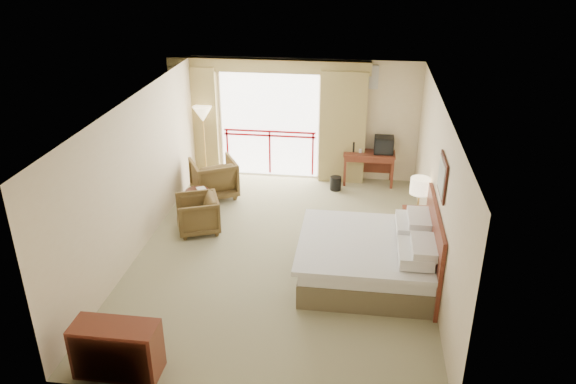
# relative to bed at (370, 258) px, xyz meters

# --- Properties ---
(floor) EXTENTS (7.00, 7.00, 0.00)m
(floor) POSITION_rel_bed_xyz_m (-1.50, 0.60, -0.38)
(floor) COLOR gray
(floor) RESTS_ON ground
(ceiling) EXTENTS (7.00, 7.00, 0.00)m
(ceiling) POSITION_rel_bed_xyz_m (-1.50, 0.60, 2.32)
(ceiling) COLOR white
(ceiling) RESTS_ON wall_back
(wall_back) EXTENTS (5.00, 0.00, 5.00)m
(wall_back) POSITION_rel_bed_xyz_m (-1.50, 4.10, 0.97)
(wall_back) COLOR beige
(wall_back) RESTS_ON ground
(wall_front) EXTENTS (5.00, 0.00, 5.00)m
(wall_front) POSITION_rel_bed_xyz_m (-1.50, -2.90, 0.97)
(wall_front) COLOR beige
(wall_front) RESTS_ON ground
(wall_left) EXTENTS (0.00, 7.00, 7.00)m
(wall_left) POSITION_rel_bed_xyz_m (-4.00, 0.60, 0.97)
(wall_left) COLOR beige
(wall_left) RESTS_ON ground
(wall_right) EXTENTS (0.00, 7.00, 7.00)m
(wall_right) POSITION_rel_bed_xyz_m (1.00, 0.60, 0.97)
(wall_right) COLOR beige
(wall_right) RESTS_ON ground
(balcony_door) EXTENTS (2.40, 0.00, 2.40)m
(balcony_door) POSITION_rel_bed_xyz_m (-2.30, 4.08, 0.82)
(balcony_door) COLOR white
(balcony_door) RESTS_ON wall_back
(balcony_railing) EXTENTS (2.09, 0.03, 1.02)m
(balcony_railing) POSITION_rel_bed_xyz_m (-2.30, 4.06, 0.44)
(balcony_railing) COLOR #A20D17
(balcony_railing) RESTS_ON wall_back
(curtain_left) EXTENTS (1.00, 0.26, 2.50)m
(curtain_left) POSITION_rel_bed_xyz_m (-3.95, 3.95, 0.87)
(curtain_left) COLOR olive
(curtain_left) RESTS_ON wall_back
(curtain_right) EXTENTS (1.00, 0.26, 2.50)m
(curtain_right) POSITION_rel_bed_xyz_m (-0.65, 3.95, 0.87)
(curtain_right) COLOR olive
(curtain_right) RESTS_ON wall_back
(valance) EXTENTS (4.40, 0.22, 0.28)m
(valance) POSITION_rel_bed_xyz_m (-2.30, 3.98, 2.17)
(valance) COLOR olive
(valance) RESTS_ON wall_back
(hvac_vent) EXTENTS (0.50, 0.04, 0.50)m
(hvac_vent) POSITION_rel_bed_xyz_m (-0.20, 4.07, 1.97)
(hvac_vent) COLOR silver
(hvac_vent) RESTS_ON wall_back
(bed) EXTENTS (2.13, 2.06, 0.97)m
(bed) POSITION_rel_bed_xyz_m (0.00, 0.00, 0.00)
(bed) COLOR brown
(bed) RESTS_ON floor
(headboard) EXTENTS (0.06, 2.10, 1.30)m
(headboard) POSITION_rel_bed_xyz_m (0.96, 0.00, 0.27)
(headboard) COLOR #5A2016
(headboard) RESTS_ON wall_right
(framed_art) EXTENTS (0.04, 0.72, 0.60)m
(framed_art) POSITION_rel_bed_xyz_m (0.97, 0.00, 1.47)
(framed_art) COLOR black
(framed_art) RESTS_ON wall_right
(nightstand) EXTENTS (0.50, 0.58, 0.67)m
(nightstand) POSITION_rel_bed_xyz_m (0.81, 1.17, -0.04)
(nightstand) COLOR #5A2016
(nightstand) RESTS_ON floor
(table_lamp) EXTENTS (0.34, 0.34, 0.60)m
(table_lamp) POSITION_rel_bed_xyz_m (0.81, 1.22, 0.76)
(table_lamp) COLOR tan
(table_lamp) RESTS_ON nightstand
(phone) EXTENTS (0.18, 0.14, 0.08)m
(phone) POSITION_rel_bed_xyz_m (0.76, 1.02, 0.33)
(phone) COLOR black
(phone) RESTS_ON nightstand
(desk) EXTENTS (1.12, 0.54, 0.73)m
(desk) POSITION_rel_bed_xyz_m (-0.04, 3.92, 0.19)
(desk) COLOR #5A2016
(desk) RESTS_ON floor
(tv) EXTENTS (0.42, 0.33, 0.38)m
(tv) POSITION_rel_bed_xyz_m (0.26, 3.87, 0.54)
(tv) COLOR black
(tv) RESTS_ON desk
(coffee_maker) EXTENTS (0.14, 0.14, 0.24)m
(coffee_maker) POSITION_rel_bed_xyz_m (-0.39, 3.87, 0.47)
(coffee_maker) COLOR black
(coffee_maker) RESTS_ON desk
(cup) EXTENTS (0.07, 0.07, 0.09)m
(cup) POSITION_rel_bed_xyz_m (-0.24, 3.82, 0.40)
(cup) COLOR white
(cup) RESTS_ON desk
(wastebasket) EXTENTS (0.25, 0.25, 0.30)m
(wastebasket) POSITION_rel_bed_xyz_m (-0.73, 3.40, -0.23)
(wastebasket) COLOR black
(wastebasket) RESTS_ON floor
(armchair_far) EXTENTS (1.20, 1.21, 0.82)m
(armchair_far) POSITION_rel_bed_xyz_m (-3.28, 2.75, -0.38)
(armchair_far) COLOR #4D391B
(armchair_far) RESTS_ON floor
(armchair_near) EXTENTS (0.99, 0.98, 0.70)m
(armchair_near) POSITION_rel_bed_xyz_m (-3.19, 1.18, -0.38)
(armchair_near) COLOR #4D391B
(armchair_near) RESTS_ON floor
(side_table) EXTENTS (0.47, 0.47, 0.51)m
(side_table) POSITION_rel_bed_xyz_m (-3.38, 1.87, -0.03)
(side_table) COLOR black
(side_table) RESTS_ON floor
(book) EXTENTS (0.26, 0.28, 0.02)m
(book) POSITION_rel_bed_xyz_m (-3.38, 1.87, 0.14)
(book) COLOR white
(book) RESTS_ON side_table
(floor_lamp) EXTENTS (0.43, 0.43, 1.67)m
(floor_lamp) POSITION_rel_bed_xyz_m (-3.72, 3.70, 1.06)
(floor_lamp) COLOR tan
(floor_lamp) RESTS_ON floor
(dresser) EXTENTS (1.08, 0.46, 0.72)m
(dresser) POSITION_rel_bed_xyz_m (-3.15, -2.60, -0.02)
(dresser) COLOR #5A2016
(dresser) RESTS_ON floor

